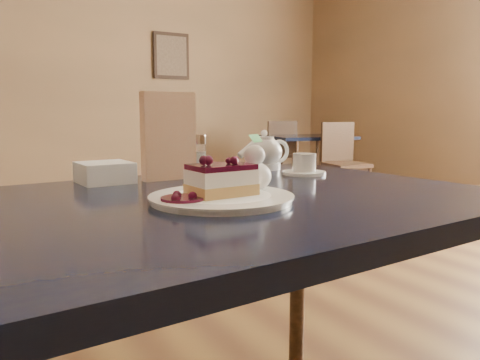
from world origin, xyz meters
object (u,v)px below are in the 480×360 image
main_table (209,236)px  bg_table_far_right (307,189)px  tea_set (272,156)px  dessert_plate (221,198)px  cheesecake_slice (221,180)px

main_table → bg_table_far_right: 4.39m
bg_table_far_right → tea_set: bearing=-120.1°
dessert_plate → bg_table_far_right: (2.87, 3.31, -0.69)m
bg_table_far_right → main_table: bearing=-121.1°
dessert_plate → cheesecake_slice: bearing=90.0°
main_table → bg_table_far_right: (2.87, 3.26, -0.61)m
dessert_plate → cheesecake_slice: cheesecake_slice is taller
cheesecake_slice → bg_table_far_right: (2.87, 3.31, -0.73)m
tea_set → dessert_plate: bearing=-135.1°
dessert_plate → main_table: bearing=93.5°
main_table → tea_set: tea_set is taller
main_table → cheesecake_slice: size_ratio=9.98×
cheesecake_slice → bg_table_far_right: bearing=45.6°
main_table → cheesecake_slice: bearing=-90.0°
tea_set → main_table: bearing=-139.6°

